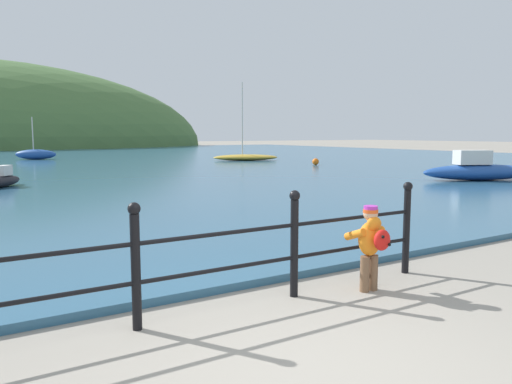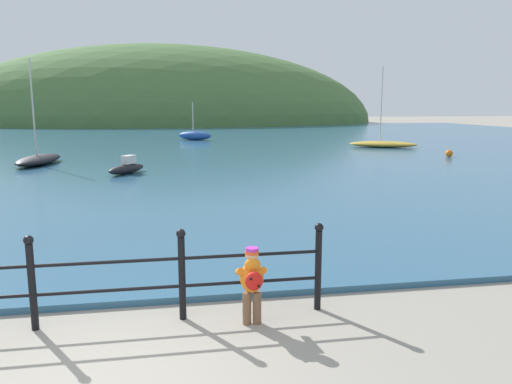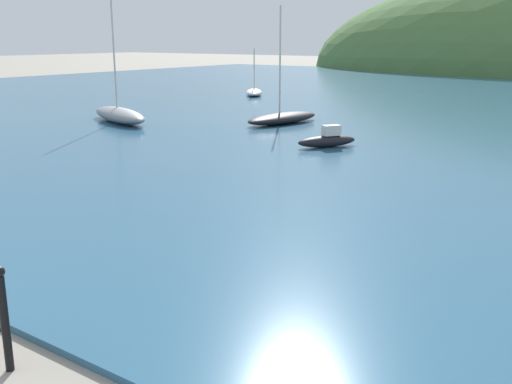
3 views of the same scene
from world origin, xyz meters
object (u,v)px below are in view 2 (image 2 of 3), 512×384
object	(u,v)px
boat_mid_harbor	(383,144)
mooring_buoy	(449,153)
boat_twin_mast	(127,168)
boat_nearest_quay	(195,135)
boat_blue_hull	(39,159)
child_in_coat	(252,279)

from	to	relation	value
boat_mid_harbor	mooring_buoy	size ratio (longest dim) A/B	13.32
boat_twin_mast	boat_mid_harbor	xyz separation A→B (m)	(14.78, 9.45, -0.01)
boat_nearest_quay	mooring_buoy	bearing A→B (deg)	-50.05
boat_blue_hull	boat_nearest_quay	bearing A→B (deg)	61.53
boat_blue_hull	boat_nearest_quay	size ratio (longest dim) A/B	1.65
boat_twin_mast	boat_blue_hull	distance (m)	5.52
boat_mid_harbor	child_in_coat	bearing A→B (deg)	-117.55
child_in_coat	mooring_buoy	bearing A→B (deg)	53.00
child_in_coat	boat_nearest_quay	distance (m)	31.76
boat_nearest_quay	mooring_buoy	size ratio (longest dim) A/B	7.59
child_in_coat	boat_nearest_quay	bearing A→B (deg)	88.25
child_in_coat	boat_nearest_quay	xyz separation A→B (m)	(0.97, 31.75, -0.16)
boat_blue_hull	mooring_buoy	size ratio (longest dim) A/B	12.49
boat_nearest_quay	boat_twin_mast	bearing A→B (deg)	-101.32
boat_twin_mast	boat_blue_hull	bearing A→B (deg)	137.97
boat_blue_hull	boat_mid_harbor	size ratio (longest dim) A/B	0.94
boat_twin_mast	boat_nearest_quay	distance (m)	18.21
boat_blue_hull	boat_twin_mast	bearing A→B (deg)	-42.03
boat_blue_hull	boat_mid_harbor	distance (m)	19.74
boat_mid_harbor	boat_blue_hull	bearing A→B (deg)	-163.06
boat_blue_hull	mooring_buoy	world-z (taller)	boat_blue_hull
boat_blue_hull	mooring_buoy	distance (m)	19.76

